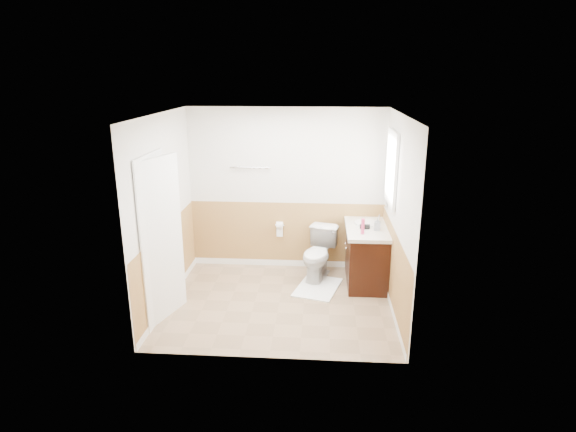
# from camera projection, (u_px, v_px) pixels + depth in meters

# --- Properties ---
(floor) EXTENTS (3.00, 3.00, 0.00)m
(floor) POSITION_uv_depth(u_px,v_px,m) (279.00, 303.00, 6.41)
(floor) COLOR #8C7051
(floor) RESTS_ON ground
(ceiling) EXTENTS (3.00, 3.00, 0.00)m
(ceiling) POSITION_uv_depth(u_px,v_px,m) (278.00, 114.00, 5.68)
(ceiling) COLOR white
(ceiling) RESTS_ON floor
(wall_back) EXTENTS (3.00, 0.00, 3.00)m
(wall_back) POSITION_uv_depth(u_px,v_px,m) (286.00, 190.00, 7.29)
(wall_back) COLOR silver
(wall_back) RESTS_ON floor
(wall_front) EXTENTS (3.00, 0.00, 3.00)m
(wall_front) POSITION_uv_depth(u_px,v_px,m) (267.00, 251.00, 4.80)
(wall_front) COLOR silver
(wall_front) RESTS_ON floor
(wall_left) EXTENTS (0.00, 3.00, 3.00)m
(wall_left) POSITION_uv_depth(u_px,v_px,m) (164.00, 212.00, 6.15)
(wall_left) COLOR silver
(wall_left) RESTS_ON floor
(wall_right) EXTENTS (0.00, 3.00, 3.00)m
(wall_right) POSITION_uv_depth(u_px,v_px,m) (398.00, 216.00, 5.94)
(wall_right) COLOR silver
(wall_right) RESTS_ON floor
(wainscot_back) EXTENTS (3.00, 0.00, 3.00)m
(wainscot_back) POSITION_uv_depth(u_px,v_px,m) (286.00, 236.00, 7.49)
(wainscot_back) COLOR #A17D40
(wainscot_back) RESTS_ON floor
(wainscot_front) EXTENTS (3.00, 0.00, 3.00)m
(wainscot_front) POSITION_uv_depth(u_px,v_px,m) (268.00, 316.00, 5.03)
(wainscot_front) COLOR #A17D40
(wainscot_front) RESTS_ON floor
(wainscot_left) EXTENTS (0.00, 2.60, 2.60)m
(wainscot_left) POSITION_uv_depth(u_px,v_px,m) (169.00, 265.00, 6.36)
(wainscot_left) COLOR #A17D40
(wainscot_left) RESTS_ON floor
(wainscot_right) EXTENTS (0.00, 2.60, 2.60)m
(wainscot_right) POSITION_uv_depth(u_px,v_px,m) (393.00, 272.00, 6.16)
(wainscot_right) COLOR #A17D40
(wainscot_right) RESTS_ON floor
(toilet) EXTENTS (0.61, 0.84, 0.76)m
(toilet) POSITION_uv_depth(u_px,v_px,m) (318.00, 254.00, 7.07)
(toilet) COLOR silver
(toilet) RESTS_ON floor
(bath_mat) EXTENTS (0.75, 0.92, 0.02)m
(bath_mat) POSITION_uv_depth(u_px,v_px,m) (318.00, 287.00, 6.84)
(bath_mat) COLOR white
(bath_mat) RESTS_ON floor
(vanity_cabinet) EXTENTS (0.55, 1.10, 0.80)m
(vanity_cabinet) POSITION_uv_depth(u_px,v_px,m) (366.00, 256.00, 6.96)
(vanity_cabinet) COLOR black
(vanity_cabinet) RESTS_ON floor
(vanity_knob_left) EXTENTS (0.03, 0.03, 0.03)m
(vanity_knob_left) POSITION_uv_depth(u_px,v_px,m) (346.00, 248.00, 6.84)
(vanity_knob_left) COLOR silver
(vanity_knob_left) RESTS_ON vanity_cabinet
(vanity_knob_right) EXTENTS (0.03, 0.03, 0.03)m
(vanity_knob_right) POSITION_uv_depth(u_px,v_px,m) (346.00, 243.00, 7.03)
(vanity_knob_right) COLOR silver
(vanity_knob_right) RESTS_ON vanity_cabinet
(countertop) EXTENTS (0.60, 1.15, 0.05)m
(countertop) POSITION_uv_depth(u_px,v_px,m) (367.00, 228.00, 6.84)
(countertop) COLOR beige
(countertop) RESTS_ON vanity_cabinet
(sink_basin) EXTENTS (0.36, 0.36, 0.02)m
(sink_basin) POSITION_uv_depth(u_px,v_px,m) (367.00, 223.00, 6.97)
(sink_basin) COLOR white
(sink_basin) RESTS_ON countertop
(faucet) EXTENTS (0.02, 0.02, 0.14)m
(faucet) POSITION_uv_depth(u_px,v_px,m) (379.00, 219.00, 6.94)
(faucet) COLOR silver
(faucet) RESTS_ON countertop
(lotion_bottle) EXTENTS (0.05, 0.05, 0.22)m
(lotion_bottle) POSITION_uv_depth(u_px,v_px,m) (363.00, 226.00, 6.49)
(lotion_bottle) COLOR #BF315D
(lotion_bottle) RESTS_ON countertop
(soap_dispenser) EXTENTS (0.10, 0.10, 0.18)m
(soap_dispenser) POSITION_uv_depth(u_px,v_px,m) (377.00, 224.00, 6.66)
(soap_dispenser) COLOR gray
(soap_dispenser) RESTS_ON countertop
(hair_dryer_body) EXTENTS (0.14, 0.07, 0.07)m
(hair_dryer_body) POSITION_uv_depth(u_px,v_px,m) (365.00, 227.00, 6.73)
(hair_dryer_body) COLOR black
(hair_dryer_body) RESTS_ON countertop
(hair_dryer_handle) EXTENTS (0.03, 0.03, 0.07)m
(hair_dryer_handle) POSITION_uv_depth(u_px,v_px,m) (362.00, 228.00, 6.77)
(hair_dryer_handle) COLOR black
(hair_dryer_handle) RESTS_ON countertop
(mirror_panel) EXTENTS (0.02, 0.35, 0.90)m
(mirror_panel) POSITION_uv_depth(u_px,v_px,m) (386.00, 175.00, 6.91)
(mirror_panel) COLOR silver
(mirror_panel) RESTS_ON wall_right
(window_frame) EXTENTS (0.04, 0.80, 1.00)m
(window_frame) POSITION_uv_depth(u_px,v_px,m) (392.00, 168.00, 6.36)
(window_frame) COLOR white
(window_frame) RESTS_ON wall_right
(window_glass) EXTENTS (0.01, 0.70, 0.90)m
(window_glass) POSITION_uv_depth(u_px,v_px,m) (393.00, 168.00, 6.36)
(window_glass) COLOR white
(window_glass) RESTS_ON wall_right
(door) EXTENTS (0.29, 0.78, 2.04)m
(door) POSITION_uv_depth(u_px,v_px,m) (161.00, 240.00, 5.78)
(door) COLOR white
(door) RESTS_ON wall_left
(door_frame) EXTENTS (0.02, 0.92, 2.10)m
(door_frame) POSITION_uv_depth(u_px,v_px,m) (155.00, 239.00, 5.78)
(door_frame) COLOR white
(door_frame) RESTS_ON wall_left
(door_knob) EXTENTS (0.06, 0.06, 0.06)m
(door_knob) POSITION_uv_depth(u_px,v_px,m) (175.00, 237.00, 6.11)
(door_knob) COLOR silver
(door_knob) RESTS_ON door
(towel_bar) EXTENTS (0.62, 0.02, 0.02)m
(towel_bar) POSITION_uv_depth(u_px,v_px,m) (250.00, 168.00, 7.17)
(towel_bar) COLOR silver
(towel_bar) RESTS_ON wall_back
(tp_holder_bar) EXTENTS (0.14, 0.02, 0.02)m
(tp_holder_bar) POSITION_uv_depth(u_px,v_px,m) (280.00, 225.00, 7.38)
(tp_holder_bar) COLOR silver
(tp_holder_bar) RESTS_ON wall_back
(tp_roll) EXTENTS (0.10, 0.11, 0.11)m
(tp_roll) POSITION_uv_depth(u_px,v_px,m) (280.00, 225.00, 7.38)
(tp_roll) COLOR white
(tp_roll) RESTS_ON tp_holder_bar
(tp_sheet) EXTENTS (0.10, 0.01, 0.16)m
(tp_sheet) POSITION_uv_depth(u_px,v_px,m) (280.00, 232.00, 7.42)
(tp_sheet) COLOR white
(tp_sheet) RESTS_ON tp_roll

